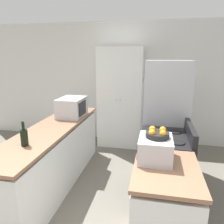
% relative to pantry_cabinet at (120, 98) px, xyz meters
% --- Properties ---
extents(wall_back, '(7.00, 0.06, 2.60)m').
position_rel_pantry_cabinet_xyz_m(wall_back, '(0.07, 0.31, 0.26)').
color(wall_back, silver).
rests_on(wall_back, ground_plane).
extents(counter_left, '(0.60, 2.56, 0.91)m').
position_rel_pantry_cabinet_xyz_m(counter_left, '(-0.71, -1.76, -0.60)').
color(counter_left, silver).
rests_on(counter_left, ground_plane).
extents(counter_right, '(0.60, 0.83, 0.91)m').
position_rel_pantry_cabinet_xyz_m(counter_right, '(0.86, -2.62, -0.60)').
color(counter_right, silver).
rests_on(counter_right, ground_plane).
extents(pantry_cabinet, '(0.91, 0.54, 2.07)m').
position_rel_pantry_cabinet_xyz_m(pantry_cabinet, '(0.00, 0.00, 0.00)').
color(pantry_cabinet, white).
rests_on(pantry_cabinet, ground_plane).
extents(stove, '(0.66, 0.78, 1.07)m').
position_rel_pantry_cabinet_xyz_m(stove, '(0.88, -1.80, -0.57)').
color(stove, black).
rests_on(stove, ground_plane).
extents(refrigerator, '(0.70, 0.68, 1.83)m').
position_rel_pantry_cabinet_xyz_m(refrigerator, '(0.90, -1.03, -0.12)').
color(refrigerator, '#A3A3A8').
rests_on(refrigerator, ground_plane).
extents(microwave, '(0.40, 0.54, 0.31)m').
position_rel_pantry_cabinet_xyz_m(microwave, '(-0.64, -1.13, 0.03)').
color(microwave, '#B2B2B7').
rests_on(microwave, counter_left).
extents(wine_bottle, '(0.08, 0.08, 0.28)m').
position_rel_pantry_cabinet_xyz_m(wine_bottle, '(-0.70, -2.42, -0.02)').
color(wine_bottle, black).
rests_on(wine_bottle, counter_left).
extents(toaster_oven, '(0.33, 0.39, 0.23)m').
position_rel_pantry_cabinet_xyz_m(toaster_oven, '(0.75, -2.47, -0.01)').
color(toaster_oven, '#B2B2B7').
rests_on(toaster_oven, counter_right).
extents(fruit_bowl, '(0.23, 0.23, 0.09)m').
position_rel_pantry_cabinet_xyz_m(fruit_bowl, '(0.76, -2.45, 0.14)').
color(fruit_bowl, black).
rests_on(fruit_bowl, toaster_oven).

